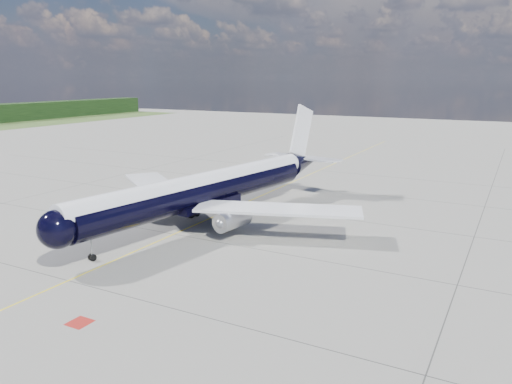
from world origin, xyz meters
TOP-DOWN VIEW (x-y plane):
  - ground at (0.00, 30.00)m, footprint 320.00×320.00m
  - taxiway_centerline at (0.00, 25.00)m, footprint 0.16×160.00m
  - red_marking at (6.80, -10.00)m, footprint 1.60×1.60m
  - main_airliner at (0.84, 16.31)m, footprint 37.74×46.36m

SIDE VIEW (x-z plane):
  - ground at x=0.00m, z-range 0.00..0.00m
  - taxiway_centerline at x=0.00m, z-range 0.00..0.01m
  - red_marking at x=6.80m, z-range 0.00..0.01m
  - main_airliner at x=0.84m, z-range -2.55..10.88m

